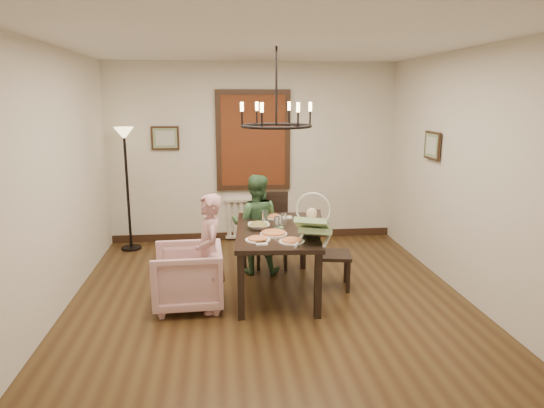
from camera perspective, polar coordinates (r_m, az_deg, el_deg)
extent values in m
cube|color=#463218|center=(5.61, -0.27, -11.31)|extent=(4.50, 5.00, 0.01)
cube|color=white|center=(5.17, -0.31, 18.43)|extent=(4.50, 5.00, 0.01)
cube|color=beige|center=(7.68, -2.23, 6.00)|extent=(4.50, 0.01, 2.80)
cube|color=beige|center=(5.46, -24.50, 2.24)|extent=(0.01, 5.00, 2.80)
cube|color=beige|center=(5.88, 22.11, 3.11)|extent=(0.01, 5.00, 2.80)
cube|color=black|center=(5.65, 0.49, -3.18)|extent=(1.03, 1.69, 0.05)
cube|color=black|center=(5.06, -3.68, -9.71)|extent=(0.07, 0.07, 0.71)
cube|color=black|center=(6.48, -3.37, -4.67)|extent=(0.07, 0.07, 0.71)
cube|color=black|center=(5.10, 5.43, -9.55)|extent=(0.07, 0.07, 0.71)
cube|color=black|center=(6.51, 3.67, -4.58)|extent=(0.07, 0.07, 0.71)
imported|color=#CB9BA1|center=(5.44, -9.90, -8.41)|extent=(0.78, 0.76, 0.68)
imported|color=#C88D91|center=(5.24, -7.34, -6.93)|extent=(0.32, 0.43, 1.06)
imported|color=#3A623C|center=(6.31, -1.92, -3.38)|extent=(0.58, 0.48, 1.08)
imported|color=white|center=(5.63, -1.57, -2.58)|extent=(0.31, 0.31, 0.08)
cylinder|color=tan|center=(5.39, 0.19, -3.48)|extent=(0.30, 0.30, 0.04)
cylinder|color=silver|center=(5.67, 0.58, -2.17)|extent=(0.07, 0.07, 0.13)
cube|color=#612F13|center=(7.62, -2.22, 7.46)|extent=(1.00, 0.03, 1.40)
cube|color=black|center=(7.65, -12.46, 7.58)|extent=(0.42, 0.03, 0.36)
cube|color=black|center=(6.63, 18.34, 6.54)|extent=(0.03, 0.42, 0.36)
torus|color=black|center=(5.45, 0.51, 9.17)|extent=(0.80, 0.80, 0.04)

